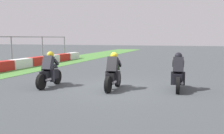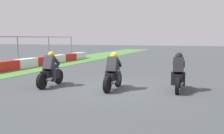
# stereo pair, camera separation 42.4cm
# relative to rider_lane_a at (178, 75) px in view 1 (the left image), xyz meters

# --- Properties ---
(ground_plane) EXTENTS (120.00, 120.00, 0.00)m
(ground_plane) POSITION_rel_rider_lane_a_xyz_m (-0.38, 2.61, -0.62)
(ground_plane) COLOR #404548
(rider_lane_a) EXTENTS (2.04, 0.55, 1.51)m
(rider_lane_a) POSITION_rel_rider_lane_a_xyz_m (0.00, 0.00, 0.00)
(rider_lane_a) COLOR black
(rider_lane_a) RESTS_ON ground_plane
(rider_lane_b) EXTENTS (2.04, 0.54, 1.51)m
(rider_lane_b) POSITION_rel_rider_lane_a_xyz_m (-0.64, 2.50, 0.00)
(rider_lane_b) COLOR black
(rider_lane_b) RESTS_ON ground_plane
(rider_lane_c) EXTENTS (2.04, 0.55, 1.51)m
(rider_lane_c) POSITION_rel_rider_lane_a_xyz_m (-0.85, 5.29, 0.00)
(rider_lane_c) COLOR black
(rider_lane_c) RESTS_ON ground_plane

